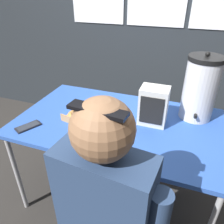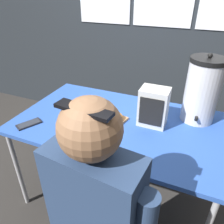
{
  "view_description": "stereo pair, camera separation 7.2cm",
  "coord_description": "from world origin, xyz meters",
  "px_view_note": "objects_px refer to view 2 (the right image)",
  "views": [
    {
      "loc": [
        0.39,
        -1.21,
        1.55
      ],
      "look_at": [
        -0.05,
        0.0,
        0.8
      ],
      "focal_mm": 35.0,
      "sensor_mm": 36.0,
      "label": 1
    },
    {
      "loc": [
        0.46,
        -1.18,
        1.55
      ],
      "look_at": [
        -0.05,
        0.0,
        0.8
      ],
      "focal_mm": 35.0,
      "sensor_mm": 36.0,
      "label": 2
    }
  ],
  "objects_px": {
    "donut_box": "(95,116)",
    "cell_phone": "(29,124)",
    "coffee_urn": "(202,90)",
    "space_heater": "(153,107)"
  },
  "relations": [
    {
      "from": "donut_box",
      "to": "cell_phone",
      "type": "distance_m",
      "value": 0.44
    },
    {
      "from": "coffee_urn",
      "to": "cell_phone",
      "type": "height_order",
      "value": "coffee_urn"
    },
    {
      "from": "donut_box",
      "to": "coffee_urn",
      "type": "bearing_deg",
      "value": 35.93
    },
    {
      "from": "coffee_urn",
      "to": "space_heater",
      "type": "relative_size",
      "value": 1.8
    },
    {
      "from": "donut_box",
      "to": "space_heater",
      "type": "height_order",
      "value": "space_heater"
    },
    {
      "from": "space_heater",
      "to": "coffee_urn",
      "type": "bearing_deg",
      "value": 34.03
    },
    {
      "from": "coffee_urn",
      "to": "donut_box",
      "type": "bearing_deg",
      "value": -156.23
    },
    {
      "from": "donut_box",
      "to": "coffee_urn",
      "type": "relative_size",
      "value": 0.94
    },
    {
      "from": "cell_phone",
      "to": "coffee_urn",
      "type": "bearing_deg",
      "value": 54.34
    },
    {
      "from": "coffee_urn",
      "to": "cell_phone",
      "type": "xyz_separation_m",
      "value": [
        -1.02,
        -0.52,
        -0.21
      ]
    }
  ]
}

